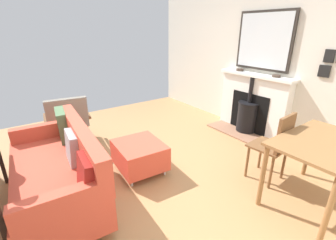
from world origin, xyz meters
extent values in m
cube|color=#A87A4C|center=(0.00, 0.00, 0.00)|extent=(4.93, 5.49, 0.01)
cube|color=beige|center=(-2.46, 0.00, 1.39)|extent=(0.12, 5.49, 2.78)
cube|color=#93664C|center=(-2.01, 0.05, 0.01)|extent=(0.42, 1.26, 0.03)
cube|color=white|center=(-2.31, 0.05, 0.52)|extent=(0.19, 1.33, 1.03)
cube|color=black|center=(-2.24, 0.05, 0.38)|extent=(0.06, 0.76, 0.70)
cylinder|color=black|center=(-2.20, 0.05, 0.29)|extent=(0.36, 0.36, 0.53)
cylinder|color=black|center=(-2.20, 0.05, 0.57)|extent=(0.38, 0.38, 0.02)
cylinder|color=black|center=(-2.20, 0.05, 0.80)|extent=(0.07, 0.07, 0.45)
cube|color=white|center=(-2.28, 0.05, 1.06)|extent=(0.24, 1.41, 0.05)
cube|color=#2D2823|center=(-2.38, 0.05, 1.62)|extent=(0.04, 1.01, 0.96)
cube|color=silver|center=(-2.36, 0.05, 1.62)|extent=(0.01, 0.93, 0.88)
cylinder|color=#47382D|center=(-2.28, -0.30, 1.10)|extent=(0.13, 0.13, 0.04)
torus|color=#47382D|center=(-2.28, -0.30, 1.12)|extent=(0.13, 0.13, 0.01)
cylinder|color=#47382D|center=(-2.28, 0.42, 1.10)|extent=(0.13, 0.13, 0.04)
torus|color=#47382D|center=(-2.28, 0.42, 1.11)|extent=(0.13, 0.13, 0.01)
cylinder|color=#B2B2B7|center=(1.36, -0.72, 0.05)|extent=(0.04, 0.04, 0.10)
cylinder|color=#B2B2B7|center=(0.74, -0.68, 0.05)|extent=(0.04, 0.04, 0.10)
cylinder|color=#B2B2B7|center=(0.83, 0.77, 0.05)|extent=(0.04, 0.04, 0.10)
cube|color=#D14C38|center=(1.10, 0.02, 0.28)|extent=(0.89, 1.76, 0.35)
cube|color=#D14C38|center=(0.76, 0.05, 0.65)|extent=(0.25, 1.72, 0.39)
cube|color=#D14C38|center=(1.04, -0.77, 0.55)|extent=(0.75, 0.17, 0.19)
cube|color=#D14C38|center=(1.15, 0.82, 0.55)|extent=(0.75, 0.17, 0.19)
cube|color=#4C6B47|center=(0.82, -0.58, 0.64)|extent=(0.18, 0.43, 0.42)
cube|color=#99999E|center=(0.87, 0.06, 0.61)|extent=(0.16, 0.36, 0.35)
cube|color=maroon|center=(0.90, 0.66, 0.61)|extent=(0.18, 0.35, 0.35)
cylinder|color=#B2B2B7|center=(0.27, -0.24, 0.04)|extent=(0.03, 0.03, 0.09)
cylinder|color=#B2B2B7|center=(0.31, 0.28, 0.04)|extent=(0.03, 0.03, 0.09)
cylinder|color=#B2B2B7|center=(-0.20, -0.21, 0.04)|extent=(0.03, 0.03, 0.09)
cylinder|color=#B2B2B7|center=(-0.16, 0.31, 0.04)|extent=(0.03, 0.03, 0.09)
cube|color=#D14C38|center=(0.05, 0.04, 0.25)|extent=(0.63, 0.69, 0.32)
cube|color=brown|center=(0.32, -1.62, 0.18)|extent=(0.05, 0.05, 0.36)
cube|color=brown|center=(0.82, -1.68, 0.18)|extent=(0.05, 0.05, 0.36)
cube|color=brown|center=(0.38, -1.14, 0.18)|extent=(0.05, 0.05, 0.36)
cube|color=brown|center=(0.88, -1.21, 0.18)|extent=(0.05, 0.05, 0.36)
cube|color=slate|center=(0.60, -1.41, 0.38)|extent=(0.67, 0.63, 0.08)
cube|color=slate|center=(0.63, -1.16, 0.63)|extent=(0.61, 0.19, 0.42)
cube|color=brown|center=(0.28, -1.37, 0.47)|extent=(0.11, 0.53, 0.04)
cube|color=brown|center=(0.92, -1.45, 0.47)|extent=(0.11, 0.53, 0.04)
cube|color=black|center=(1.56, -0.69, 0.35)|extent=(0.04, 0.04, 0.70)
cube|color=black|center=(1.56, 0.74, 0.35)|extent=(0.04, 0.04, 0.70)
cylinder|color=olive|center=(-1.67, 1.37, 0.36)|extent=(0.05, 0.05, 0.73)
cylinder|color=olive|center=(-0.69, 1.37, 0.36)|extent=(0.05, 0.05, 0.73)
cylinder|color=olive|center=(-0.69, 2.00, 0.36)|extent=(0.05, 0.05, 0.73)
cube|color=olive|center=(-1.18, 1.69, 0.74)|extent=(1.09, 0.73, 0.03)
cylinder|color=brown|center=(-1.33, 0.93, 0.22)|extent=(0.03, 0.03, 0.45)
cylinder|color=brown|center=(-1.01, 0.96, 0.22)|extent=(0.03, 0.03, 0.45)
cylinder|color=brown|center=(-1.35, 1.25, 0.22)|extent=(0.03, 0.03, 0.45)
cylinder|color=brown|center=(-1.03, 1.28, 0.22)|extent=(0.03, 0.03, 0.45)
cube|color=brown|center=(-1.18, 1.10, 0.45)|extent=(0.43, 0.43, 0.02)
cube|color=brown|center=(-1.19, 1.27, 0.69)|extent=(0.36, 0.06, 0.44)
cube|color=black|center=(-2.39, 1.08, 1.46)|extent=(0.02, 0.13, 0.18)
cube|color=black|center=(-2.39, 1.06, 1.25)|extent=(0.02, 0.15, 0.17)
camera|label=1|loc=(1.33, 2.49, 1.82)|focal=25.10mm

